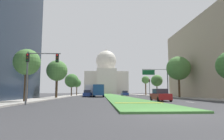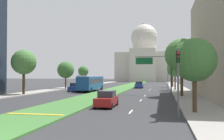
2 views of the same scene
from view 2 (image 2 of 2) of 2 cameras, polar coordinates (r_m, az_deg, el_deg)
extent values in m
plane|color=#333335|center=(74.54, 3.89, -3.66)|extent=(281.61, 281.61, 0.00)
cube|color=#427A38|center=(68.20, 3.17, -3.84)|extent=(5.37, 115.20, 0.14)
cube|color=gold|center=(20.87, -17.18, -9.63)|extent=(4.84, 0.50, 0.04)
cube|color=silver|center=(22.53, 4.32, -9.45)|extent=(0.16, 2.40, 0.01)
cube|color=silver|center=(32.60, 6.59, -6.88)|extent=(0.16, 2.40, 0.01)
cube|color=silver|center=(39.85, 7.49, -5.83)|extent=(0.16, 2.40, 0.01)
cube|color=silver|center=(53.76, 8.54, -4.62)|extent=(0.16, 2.40, 0.01)
cube|color=silver|center=(58.63, 8.79, -4.33)|extent=(0.16, 2.40, 0.01)
cube|color=#9E9991|center=(65.42, -9.48, -3.93)|extent=(4.00, 115.20, 0.15)
cube|color=#9E9991|center=(61.19, 14.93, -4.10)|extent=(4.00, 115.20, 0.15)
cube|color=beige|center=(138.23, 7.41, 0.64)|extent=(29.64, 20.69, 15.17)
cube|color=beige|center=(125.95, 7.01, 1.16)|extent=(13.04, 4.00, 16.69)
cylinder|color=beige|center=(138.97, 7.40, 5.02)|extent=(12.95, 12.95, 6.08)
sphere|color=beige|center=(139.69, 7.39, 7.32)|extent=(14.78, 14.78, 14.78)
cylinder|color=beige|center=(140.82, 7.39, 10.00)|extent=(1.80, 1.80, 3.00)
cylinder|color=#515456|center=(19.12, 14.87, -3.08)|extent=(0.16, 0.16, 5.20)
cube|color=black|center=(19.16, 14.84, 2.91)|extent=(0.28, 0.24, 0.84)
sphere|color=red|center=(19.04, 14.86, 3.78)|extent=(0.18, 0.18, 0.18)
sphere|color=#4C380F|center=(19.02, 14.86, 2.94)|extent=(0.18, 0.18, 0.18)
sphere|color=#0F4219|center=(19.00, 14.87, 2.09)|extent=(0.18, 0.18, 0.18)
cylinder|color=#515456|center=(56.94, 12.65, -1.79)|extent=(0.16, 0.16, 5.20)
cube|color=black|center=(56.95, 12.64, 0.22)|extent=(0.28, 0.24, 0.84)
sphere|color=red|center=(56.82, 12.64, 0.50)|extent=(0.18, 0.18, 0.18)
sphere|color=#4C380F|center=(56.81, 12.64, 0.22)|extent=(0.18, 0.18, 0.18)
sphere|color=#0F4219|center=(56.80, 12.64, -0.06)|extent=(0.18, 0.18, 0.18)
cylinder|color=#515456|center=(41.50, 13.34, -1.14)|extent=(0.20, 0.20, 6.50)
cylinder|color=#515456|center=(41.62, 9.34, 3.05)|extent=(5.77, 0.12, 0.12)
cube|color=#146033|center=(41.61, 7.36, 2.08)|extent=(2.80, 0.08, 1.10)
cylinder|color=#4C3823|center=(22.14, 18.35, -4.96)|extent=(0.37, 0.37, 3.53)
sphere|color=#3D7033|center=(22.13, 18.30, 2.22)|extent=(3.67, 3.67, 3.67)
cylinder|color=#4C3823|center=(43.12, -19.51, -2.58)|extent=(0.44, 0.44, 4.27)
sphere|color=#4C7F3D|center=(43.16, -19.48, 1.73)|extent=(4.04, 4.04, 4.04)
cylinder|color=#4C3823|center=(38.87, 15.63, -2.33)|extent=(0.44, 0.44, 4.87)
sphere|color=#4C7F3D|center=(38.97, 15.59, 3.29)|extent=(5.01, 5.01, 5.01)
cylinder|color=#4C3823|center=(58.42, -10.53, -2.68)|extent=(0.32, 0.32, 3.38)
sphere|color=#3D7033|center=(58.41, -10.52, 0.02)|extent=(3.86, 3.86, 3.86)
cylinder|color=#4C3823|center=(54.09, 14.21, -2.67)|extent=(0.30, 0.30, 3.60)
sphere|color=#4C7F3D|center=(54.08, 14.19, 0.21)|extent=(3.34, 3.34, 3.34)
cylinder|color=#4C3823|center=(71.22, -6.57, -2.34)|extent=(0.34, 0.34, 3.56)
sphere|color=#3D7033|center=(71.22, -6.57, -0.26)|extent=(2.95, 2.95, 2.95)
cylinder|color=#4C3823|center=(68.10, 13.66, -1.83)|extent=(0.43, 0.43, 4.84)
sphere|color=#4C7F3D|center=(68.13, 13.64, 0.85)|extent=(2.80, 2.80, 2.80)
cube|color=maroon|center=(25.59, -1.25, -7.08)|extent=(1.81, 4.20, 0.79)
cube|color=#282D38|center=(25.68, -1.17, -5.44)|extent=(1.57, 2.02, 0.65)
cylinder|color=black|center=(23.87, -0.19, -8.22)|extent=(0.23, 0.64, 0.64)
cylinder|color=black|center=(24.22, -3.92, -8.12)|extent=(0.23, 0.64, 0.64)
cylinder|color=black|center=(27.07, 1.14, -7.38)|extent=(0.23, 0.64, 0.64)
cylinder|color=black|center=(27.38, -2.17, -7.31)|extent=(0.23, 0.64, 0.64)
cube|color=navy|center=(50.26, -8.18, -4.14)|extent=(2.01, 4.60, 0.83)
cube|color=#282D38|center=(50.06, -8.26, -3.29)|extent=(1.70, 2.23, 0.68)
cylinder|color=black|center=(52.28, -8.30, -4.37)|extent=(0.24, 0.65, 0.64)
cylinder|color=black|center=(51.67, -6.56, -4.41)|extent=(0.24, 0.65, 0.64)
cylinder|color=black|center=(48.93, -9.89, -4.58)|extent=(0.24, 0.65, 0.64)
cylinder|color=black|center=(48.29, -8.06, -4.64)|extent=(0.24, 0.65, 0.64)
cube|color=navy|center=(62.52, 6.19, -3.58)|extent=(2.01, 4.33, 0.78)
cube|color=#282D38|center=(62.66, 6.20, -2.93)|extent=(1.72, 2.10, 0.64)
cylinder|color=black|center=(60.80, 6.90, -3.92)|extent=(0.24, 0.65, 0.64)
cylinder|color=black|center=(60.91, 5.28, -3.92)|extent=(0.24, 0.65, 0.64)
cylinder|color=black|center=(64.17, 7.05, -3.78)|extent=(0.24, 0.65, 0.64)
cylinder|color=black|center=(64.27, 5.52, -3.77)|extent=(0.24, 0.65, 0.64)
cube|color=#4C5156|center=(58.22, -5.21, -2.93)|extent=(2.30, 2.00, 2.20)
cube|color=silver|center=(55.15, -6.17, -2.67)|extent=(2.30, 4.40, 2.80)
cylinder|color=black|center=(58.57, -6.20, -3.90)|extent=(0.30, 0.90, 0.90)
cylinder|color=black|center=(57.96, -4.21, -3.93)|extent=(0.30, 0.90, 0.90)
cylinder|color=black|center=(54.49, -7.58, -4.10)|extent=(0.30, 0.90, 0.90)
cylinder|color=black|center=(53.84, -5.46, -4.14)|extent=(0.30, 0.90, 0.90)
cube|color=#1E4C8C|center=(50.37, -4.83, -2.93)|extent=(2.50, 11.00, 2.50)
cube|color=#232833|center=(50.36, -4.83, -2.53)|extent=(2.52, 10.12, 0.90)
cylinder|color=black|center=(54.86, -4.72, -4.04)|extent=(0.32, 1.00, 1.00)
cylinder|color=black|center=(54.26, -2.38, -4.07)|extent=(0.32, 1.00, 1.00)
cylinder|color=black|center=(47.06, -7.52, -4.51)|extent=(0.32, 1.00, 1.00)
cylinder|color=black|center=(46.36, -4.83, -4.57)|extent=(0.32, 1.00, 1.00)
camera|label=1|loc=(13.85, -82.87, -8.55)|focal=30.97mm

